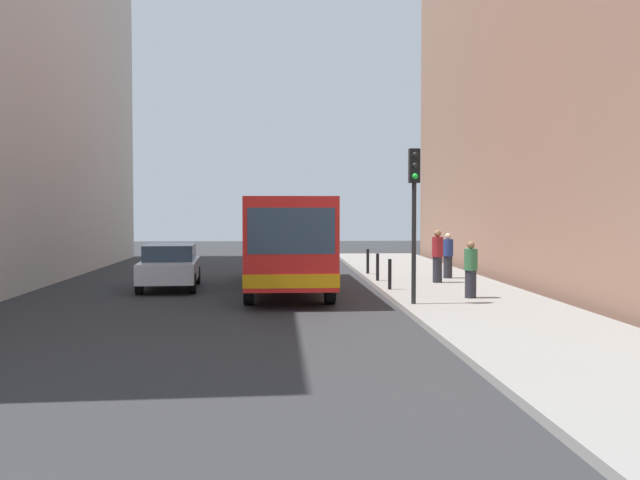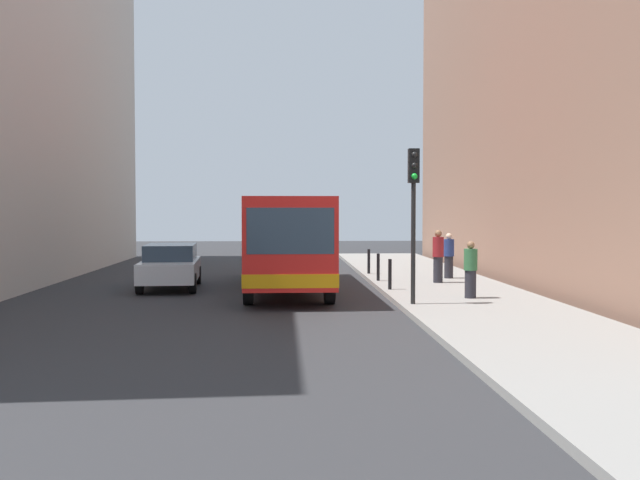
% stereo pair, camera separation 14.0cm
% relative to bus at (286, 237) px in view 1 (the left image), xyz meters
% --- Properties ---
extents(ground_plane, '(80.00, 80.00, 0.00)m').
position_rel_bus_xyz_m(ground_plane, '(-0.21, -2.79, -1.73)').
color(ground_plane, '#2D2D30').
extents(sidewalk, '(4.40, 40.00, 0.15)m').
position_rel_bus_xyz_m(sidewalk, '(5.19, -2.79, -1.65)').
color(sidewalk, gray).
rests_on(sidewalk, ground).
extents(building_right, '(7.00, 32.00, 14.71)m').
position_rel_bus_xyz_m(building_right, '(11.29, 1.21, 5.63)').
color(building_right, '#936B56').
rests_on(building_right, ground).
extents(bus, '(2.70, 11.06, 3.00)m').
position_rel_bus_xyz_m(bus, '(0.00, 0.00, 0.00)').
color(bus, red).
rests_on(bus, ground).
extents(car_beside_bus, '(2.07, 4.50, 1.48)m').
position_rel_bus_xyz_m(car_beside_bus, '(-3.85, 0.33, -0.94)').
color(car_beside_bus, silver).
rests_on(car_beside_bus, ground).
extents(traffic_light, '(0.28, 0.33, 4.10)m').
position_rel_bus_xyz_m(traffic_light, '(3.34, -5.26, 1.28)').
color(traffic_light, black).
rests_on(traffic_light, sidewalk).
extents(bollard_near, '(0.11, 0.11, 0.95)m').
position_rel_bus_xyz_m(bollard_near, '(3.24, -1.65, -1.10)').
color(bollard_near, black).
rests_on(bollard_near, sidewalk).
extents(bollard_mid, '(0.11, 0.11, 0.95)m').
position_rel_bus_xyz_m(bollard_mid, '(3.24, 1.23, -1.10)').
color(bollard_mid, black).
rests_on(bollard_mid, sidewalk).
extents(bollard_far, '(0.11, 0.11, 0.95)m').
position_rel_bus_xyz_m(bollard_far, '(3.24, 4.11, -1.10)').
color(bollard_far, black).
rests_on(bollard_far, sidewalk).
extents(pedestrian_near_signal, '(0.38, 0.38, 1.61)m').
position_rel_bus_xyz_m(pedestrian_near_signal, '(5.18, -4.03, -0.78)').
color(pedestrian_near_signal, '#26262D').
rests_on(pedestrian_near_signal, sidewalk).
extents(pedestrian_mid_sidewalk, '(0.38, 0.38, 1.80)m').
position_rel_bus_xyz_m(pedestrian_mid_sidewalk, '(5.19, 0.43, -0.67)').
color(pedestrian_mid_sidewalk, '#26262D').
rests_on(pedestrian_mid_sidewalk, sidewalk).
extents(pedestrian_far_sidewalk, '(0.38, 0.38, 1.64)m').
position_rel_bus_xyz_m(pedestrian_far_sidewalk, '(5.91, 2.03, -0.76)').
color(pedestrian_far_sidewalk, '#26262D').
rests_on(pedestrian_far_sidewalk, sidewalk).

